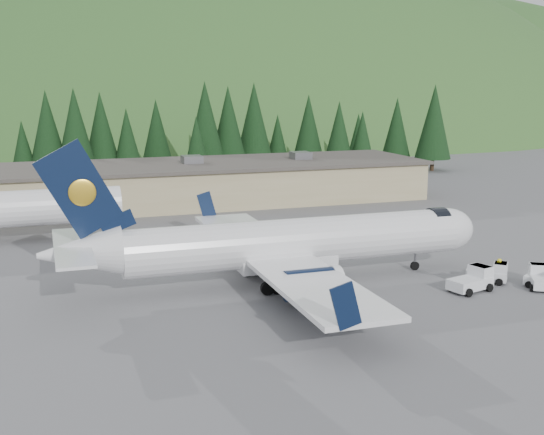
{
  "coord_description": "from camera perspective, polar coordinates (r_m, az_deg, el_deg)",
  "views": [
    {
      "loc": [
        -18.39,
        -48.03,
        15.33
      ],
      "look_at": [
        0.0,
        6.0,
        4.0
      ],
      "focal_mm": 45.0,
      "sensor_mm": 36.0,
      "label": 1
    }
  ],
  "objects": [
    {
      "name": "ground",
      "position": [
        53.67,
        2.07,
        -5.38
      ],
      "size": [
        600.0,
        600.0,
        0.0
      ],
      "primitive_type": "plane",
      "color": "#5A5A60"
    },
    {
      "name": "baggage_tug_c",
      "position": [
        55.9,
        21.55,
        -4.72
      ],
      "size": [
        2.93,
        3.43,
        1.64
      ],
      "rotation": [
        0.0,
        0.0,
        1.05
      ],
      "color": "silver",
      "rests_on": "ground"
    },
    {
      "name": "baggage_tug_b",
      "position": [
        56.0,
        17.81,
        -4.44
      ],
      "size": [
        3.29,
        3.14,
        1.62
      ],
      "rotation": [
        0.0,
        0.0,
        -0.71
      ],
      "color": "silver",
      "rests_on": "ground"
    },
    {
      "name": "terminal_building",
      "position": [
        87.99,
        -9.86,
        2.76
      ],
      "size": [
        71.0,
        17.0,
        6.1
      ],
      "color": "tan",
      "rests_on": "ground"
    },
    {
      "name": "airliner",
      "position": [
        52.52,
        1.05,
        -2.25
      ],
      "size": [
        34.83,
        32.63,
        11.61
      ],
      "rotation": [
        0.0,
        0.0,
        -0.0
      ],
      "color": "white",
      "rests_on": "ground"
    },
    {
      "name": "ramp_worker",
      "position": [
        55.99,
        18.39,
        -4.23
      ],
      "size": [
        0.84,
        0.76,
        1.92
      ],
      "primitive_type": "imported",
      "rotation": [
        0.0,
        0.0,
        3.68
      ],
      "color": "yellow",
      "rests_on": "ground"
    },
    {
      "name": "hills",
      "position": [
        282.86,
        -2.95,
        -9.08
      ],
      "size": [
        614.0,
        330.0,
        300.0
      ],
      "color": "#214C1E",
      "rests_on": "ground"
    },
    {
      "name": "tree_line",
      "position": [
        112.32,
        -9.97,
        7.06
      ],
      "size": [
        112.76,
        17.33,
        14.35
      ],
      "color": "black",
      "rests_on": "ground"
    },
    {
      "name": "baggage_tug_a",
      "position": [
        53.33,
        16.46,
        -5.04
      ],
      "size": [
        3.72,
        2.74,
        1.81
      ],
      "rotation": [
        0.0,
        0.0,
        0.26
      ],
      "color": "silver",
      "rests_on": "ground"
    }
  ]
}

